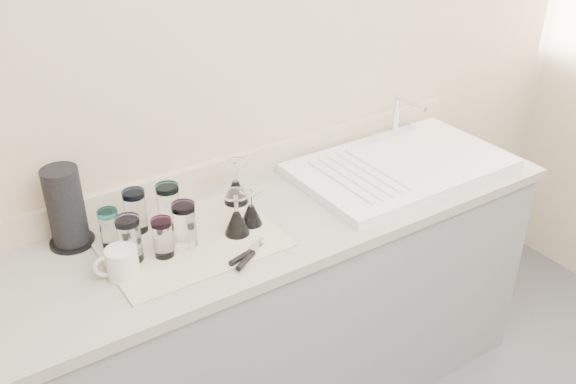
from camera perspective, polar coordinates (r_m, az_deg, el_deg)
counter_unit at (r=2.49m, az=-0.53°, el=-10.51°), size 2.06×0.62×0.90m
sink_unit at (r=2.52m, az=10.00°, el=2.36°), size 0.82×0.50×0.22m
dish_towel at (r=2.09m, az=-8.69°, el=-4.30°), size 0.55×0.42×0.01m
tumbler_teal at (r=2.08m, az=-15.58°, el=-3.07°), size 0.06×0.06×0.12m
tumbler_cyan at (r=2.13m, az=-13.41°, el=-1.64°), size 0.07×0.07×0.15m
tumbler_purple at (r=2.13m, az=-10.55°, el=-1.19°), size 0.08×0.08×0.15m
tumbler_magenta at (r=1.99m, az=-13.89°, el=-4.07°), size 0.07×0.07×0.15m
tumbler_blue at (r=1.99m, az=-11.06°, el=-3.98°), size 0.06×0.06×0.13m
tumbler_lavender at (r=2.02m, az=-9.17°, el=-2.86°), size 0.07×0.07×0.15m
goblet_back_right at (r=2.24m, az=-4.66°, el=0.30°), size 0.09×0.09×0.16m
goblet_front_left at (r=2.07m, az=-4.58°, el=-2.48°), size 0.08×0.08×0.15m
goblet_front_right at (r=2.12m, az=-3.30°, el=-1.79°), size 0.07×0.07×0.13m
can_opener at (r=1.98m, az=-3.51°, el=-5.58°), size 0.14×0.09×0.02m
white_mug at (r=1.95m, az=-14.59°, el=-6.15°), size 0.14×0.11×0.10m
paper_towel_roll at (r=2.10m, az=-19.13°, el=-1.37°), size 0.14×0.14×0.27m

